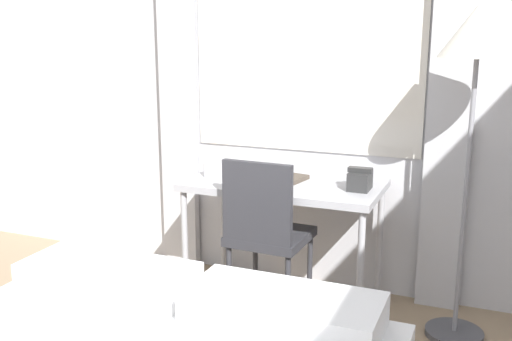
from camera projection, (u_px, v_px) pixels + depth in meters
name	position (u px, v px, depth m)	size (l,w,h in m)	color
wall_back_with_window	(302.00, 66.00, 3.56)	(5.55, 0.13, 2.70)	silver
desk	(284.00, 193.00, 3.38)	(1.09, 0.59, 0.73)	#B2B2B7
desk_chair	(266.00, 229.00, 3.19)	(0.42, 0.42, 0.92)	#333338
standing_lamp	(477.00, 57.00, 2.81)	(0.37, 0.37, 1.69)	#4C4C51
telephone	(360.00, 180.00, 3.18)	(0.13, 0.15, 0.12)	#2D2D2D
book	(281.00, 177.00, 3.41)	(0.29, 0.25, 0.02)	#4C4238
mug	(210.00, 169.00, 3.46)	(0.08, 0.08, 0.09)	white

